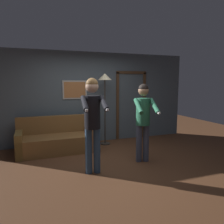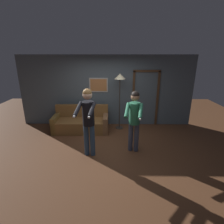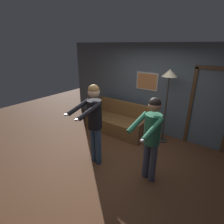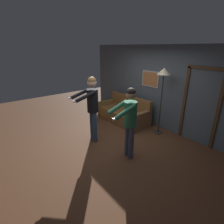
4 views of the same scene
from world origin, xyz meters
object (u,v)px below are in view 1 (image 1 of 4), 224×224
object	(u,v)px
couch	(57,141)
torchiere_lamp	(105,84)
person_standing_left	(93,116)
person_standing_right	(143,115)

from	to	relation	value
couch	torchiere_lamp	world-z (taller)	torchiere_lamp
person_standing_left	person_standing_right	distance (m)	1.22
torchiere_lamp	person_standing_right	size ratio (longest dim) A/B	1.16
couch	person_standing_left	distance (m)	1.90
torchiere_lamp	person_standing_left	distance (m)	2.11
torchiere_lamp	person_standing_right	bearing A→B (deg)	-77.80
torchiere_lamp	couch	bearing A→B (deg)	-170.74
couch	torchiere_lamp	size ratio (longest dim) A/B	0.96
person_standing_left	person_standing_right	world-z (taller)	person_standing_left
torchiere_lamp	person_standing_left	size ratio (longest dim) A/B	1.09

